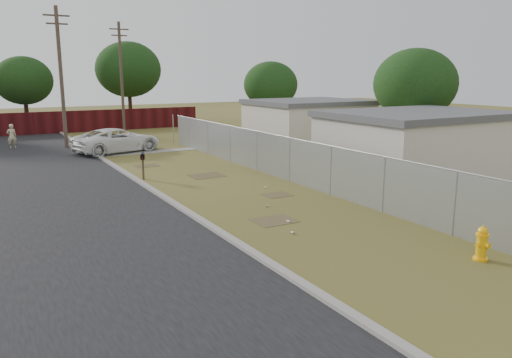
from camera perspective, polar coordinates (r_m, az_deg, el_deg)
ground at (r=21.38m, az=-3.12°, el=-1.11°), size 120.00×120.00×0.00m
street at (r=27.25m, az=-23.85°, el=0.76°), size 15.10×60.00×0.12m
chainlink_fence at (r=23.60m, az=2.53°, el=2.11°), size 0.10×27.06×2.02m
privacy_fence at (r=43.95m, az=-25.37°, el=5.69°), size 30.00×0.12×1.80m
utility_poles at (r=39.71m, az=-21.93°, el=10.93°), size 12.60×8.24×9.00m
houses at (r=29.07m, az=11.40°, el=5.27°), size 9.30×17.24×3.10m
horizon_trees at (r=43.40m, az=-16.48°, el=11.23°), size 33.32×31.94×7.78m
fire_hydrant at (r=14.48m, az=24.41°, el=-6.77°), size 0.43×0.43×0.96m
mailbox at (r=23.62m, az=-12.83°, el=2.30°), size 0.34×0.54×1.25m
pickup_truck at (r=32.33m, az=-15.58°, el=4.29°), size 5.94×3.94×1.52m
pedestrian at (r=36.55m, az=-26.14°, el=4.42°), size 0.61×0.42×1.60m
scattered_litter at (r=17.97m, az=2.40°, el=-3.51°), size 2.55×5.89×0.07m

